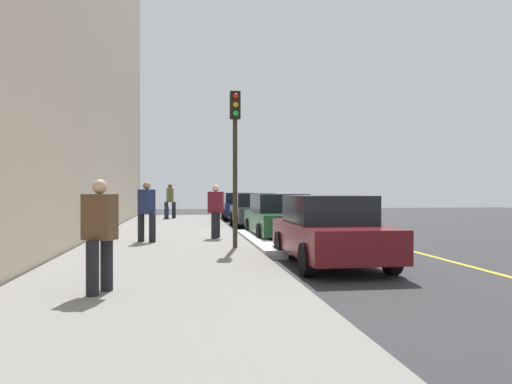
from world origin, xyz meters
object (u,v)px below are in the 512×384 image
Objects in this scene: pedestrian_navy_coat at (147,210)px; traffic_light_pole at (235,141)px; parked_car_green at (279,217)px; rolling_suitcase at (167,213)px; pedestrian_olive_coat at (170,200)px; pedestrian_burgundy_coat at (216,210)px; parked_car_navy at (239,206)px; parked_car_charcoal at (254,210)px; parked_car_maroon at (329,230)px; pedestrian_brown_coat at (100,232)px.

traffic_light_pole reaches higher than pedestrian_navy_coat.
parked_car_green reaches higher than rolling_suitcase.
pedestrian_olive_coat is at bearing -159.78° from parked_car_green.
pedestrian_olive_coat is 0.83m from rolling_suitcase.
parked_car_green is at bearing 20.22° from pedestrian_olive_coat.
parked_car_green is 2.71× the size of pedestrian_burgundy_coat.
pedestrian_olive_coat is at bearing -171.52° from traffic_light_pole.
rolling_suitcase is (-10.09, -4.06, -0.29)m from parked_car_green.
parked_car_navy is at bearing 107.13° from rolling_suitcase.
parked_car_charcoal is 0.94× the size of parked_car_green.
parked_car_navy is 0.94× the size of parked_car_green.
traffic_light_pole is (-2.26, -1.83, 2.14)m from parked_car_maroon.
rolling_suitcase is at bearing -158.09° from parked_car_green.
parked_car_charcoal is 2.60× the size of pedestrian_brown_coat.
parked_car_maroon is (16.92, 0.08, -0.00)m from parked_car_navy.
pedestrian_brown_coat is (19.17, -0.42, -0.12)m from pedestrian_olive_coat.
traffic_light_pole reaches higher than parked_car_green.
traffic_light_pole is 13.83m from rolling_suitcase.
pedestrian_brown_coat is 1.65× the size of rolling_suitcase.
pedestrian_navy_coat is at bearing -68.76° from parked_car_green.
pedestrian_olive_coat is 12.19m from pedestrian_navy_coat.
pedestrian_burgundy_coat reaches higher than parked_car_maroon.
pedestrian_olive_coat reaches higher than rolling_suitcase.
parked_car_green is at bearing 109.25° from pedestrian_burgundy_coat.
parked_car_charcoal is 4.29× the size of rolling_suitcase.
pedestrian_burgundy_coat reaches higher than pedestrian_brown_coat.
pedestrian_navy_coat is 1.05× the size of pedestrian_burgundy_coat.
parked_car_green is (5.63, 0.05, 0.00)m from parked_car_charcoal.
rolling_suitcase is at bearing -138.08° from parked_car_charcoal.
parked_car_maroon is 3.61m from traffic_light_pole.
parked_car_charcoal is at bearing -179.68° from parked_car_maroon.
pedestrian_olive_coat is (-4.93, -3.84, 0.38)m from parked_car_charcoal.
traffic_light_pole is (14.66, -1.75, 2.14)m from parked_car_navy.
parked_car_navy and parked_car_green have the same top height.
parked_car_navy is 2.44× the size of pedestrian_navy_coat.
pedestrian_olive_coat is at bearing -142.09° from parked_car_charcoal.
parked_car_charcoal is 2.44× the size of pedestrian_navy_coat.
parked_car_navy is 1.00× the size of parked_car_charcoal.
parked_car_navy is at bearing -179.82° from parked_car_charcoal.
pedestrian_burgundy_coat is 3.20m from traffic_light_pole.
pedestrian_olive_coat is 19.18m from pedestrian_brown_coat.
pedestrian_navy_coat is at bearing -0.63° from rolling_suitcase.
pedestrian_burgundy_coat is at bearing -70.75° from parked_car_green.
pedestrian_burgundy_coat is at bearing -172.53° from traffic_light_pole.
rolling_suitcase is at bearing -19.94° from pedestrian_olive_coat.
parked_car_navy is 5.69m from parked_car_charcoal.
parked_car_maroon is 2.54× the size of pedestrian_brown_coat.
parked_car_navy is 13.60m from pedestrian_navy_coat.
parked_car_charcoal is 6.26m from pedestrian_olive_coat.
pedestrian_olive_coat is at bearing 160.06° from rolling_suitcase.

